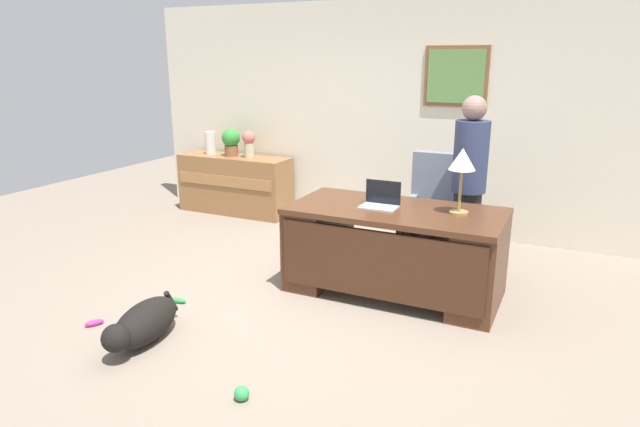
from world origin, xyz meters
The scene contains 15 objects.
ground_plane centered at (0.00, 0.00, 0.00)m, with size 12.00×12.00×0.00m, color gray.
back_wall centered at (0.00, 2.60, 1.35)m, with size 7.00×0.16×2.70m.
desk centered at (0.54, 0.60, 0.43)m, with size 1.85×0.92×0.78m.
credenza centered at (-2.25, 2.25, 0.39)m, with size 1.54×0.50×0.77m.
armchair centered at (0.69, 1.50, 0.50)m, with size 0.60×0.59×1.12m.
person_standing centered at (1.01, 1.36, 0.89)m, with size 0.32×0.32×1.72m.
dog_lying centered at (-0.84, -1.07, 0.15)m, with size 0.38×0.84×0.30m.
laptop centered at (0.40, 0.63, 0.84)m, with size 0.32×0.22×0.23m.
desk_lamp centered at (1.07, 0.69, 1.21)m, with size 0.22×0.22×0.56m.
vase_with_flowers centered at (-2.00, 2.25, 0.97)m, with size 0.17×0.17×0.35m.
vase_empty centered at (-2.62, 2.25, 0.93)m, with size 0.15×0.15×0.31m, color silver.
potted_plant centered at (-2.28, 2.25, 0.97)m, with size 0.24×0.24×0.36m.
dog_toy_ball centered at (0.22, -1.36, 0.05)m, with size 0.10×0.10×0.10m, color green.
dog_toy_bone centered at (-1.06, -0.41, 0.03)m, with size 0.16×0.05×0.05m, color green.
dog_toy_plush centered at (-1.38, -1.03, 0.03)m, with size 0.15×0.05×0.05m, color #D8338C.
Camera 1 is at (1.95, -3.85, 2.06)m, focal length 31.10 mm.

